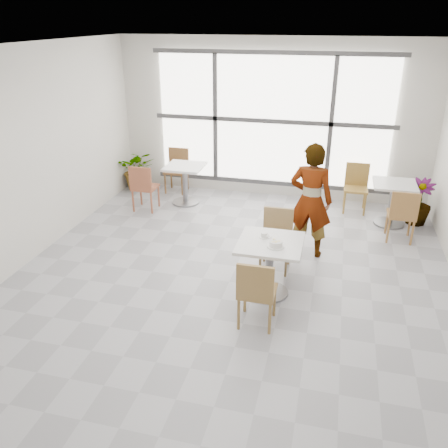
% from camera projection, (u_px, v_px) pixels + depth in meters
% --- Properties ---
extents(floor, '(7.00, 7.00, 0.00)m').
position_uv_depth(floor, '(229.00, 282.00, 6.30)').
color(floor, '#9E9EA5').
rests_on(floor, ground).
extents(ceiling, '(7.00, 7.00, 0.00)m').
position_uv_depth(ceiling, '(231.00, 48.00, 5.06)').
color(ceiling, white).
rests_on(ceiling, ground).
extents(wall_back, '(6.00, 0.00, 6.00)m').
position_uv_depth(wall_back, '(272.00, 120.00, 8.78)').
color(wall_back, silver).
rests_on(wall_back, ground).
extents(wall_front, '(6.00, 0.00, 6.00)m').
position_uv_depth(wall_front, '(86.00, 371.00, 2.59)').
color(wall_front, silver).
rests_on(wall_front, ground).
extents(wall_left, '(0.00, 7.00, 7.00)m').
position_uv_depth(wall_left, '(18.00, 160.00, 6.35)').
color(wall_left, silver).
rests_on(wall_left, ground).
extents(window, '(4.60, 0.07, 2.52)m').
position_uv_depth(window, '(272.00, 121.00, 8.72)').
color(window, white).
rests_on(window, ground).
extents(main_table, '(0.80, 0.80, 0.75)m').
position_uv_depth(main_table, '(270.00, 258.00, 5.84)').
color(main_table, silver).
rests_on(main_table, ground).
extents(chair_near, '(0.42, 0.42, 0.87)m').
position_uv_depth(chair_near, '(256.00, 290.00, 5.20)').
color(chair_near, olive).
rests_on(chair_near, ground).
extents(chair_far, '(0.42, 0.42, 0.87)m').
position_uv_depth(chair_far, '(277.00, 235.00, 6.50)').
color(chair_far, '#957548').
rests_on(chair_far, ground).
extents(oatmeal_bowl, '(0.21, 0.21, 0.09)m').
position_uv_depth(oatmeal_bowl, '(276.00, 244.00, 5.60)').
color(oatmeal_bowl, silver).
rests_on(oatmeal_bowl, main_table).
extents(coffee_cup, '(0.16, 0.13, 0.07)m').
position_uv_depth(coffee_cup, '(264.00, 235.00, 5.84)').
color(coffee_cup, silver).
rests_on(coffee_cup, main_table).
extents(person, '(0.67, 0.47, 1.72)m').
position_uv_depth(person, '(311.00, 201.00, 6.71)').
color(person, black).
rests_on(person, ground).
extents(bg_table_left, '(0.70, 0.70, 0.75)m').
position_uv_depth(bg_table_left, '(185.00, 179.00, 8.76)').
color(bg_table_left, white).
rests_on(bg_table_left, ground).
extents(bg_table_right, '(0.70, 0.70, 0.75)m').
position_uv_depth(bg_table_right, '(393.00, 198.00, 7.85)').
color(bg_table_right, silver).
rests_on(bg_table_right, ground).
extents(bg_chair_left_near, '(0.42, 0.42, 0.87)m').
position_uv_depth(bg_chair_left_near, '(143.00, 185.00, 8.40)').
color(bg_chair_left_near, '#A05539').
rests_on(bg_chair_left_near, ground).
extents(bg_chair_left_far, '(0.42, 0.42, 0.87)m').
position_uv_depth(bg_chair_left_far, '(177.00, 167.00, 9.41)').
color(bg_chair_left_far, brown).
rests_on(bg_chair_left_far, ground).
extents(bg_chair_right_near, '(0.42, 0.42, 0.87)m').
position_uv_depth(bg_chair_right_near, '(402.00, 213.00, 7.23)').
color(bg_chair_right_near, '#9E6D3A').
rests_on(bg_chair_right_near, ground).
extents(bg_chair_right_far, '(0.42, 0.42, 0.87)m').
position_uv_depth(bg_chair_right_far, '(356.00, 184.00, 8.45)').
color(bg_chair_right_far, olive).
rests_on(bg_chair_right_far, ground).
extents(plant_left, '(0.89, 0.82, 0.83)m').
position_uv_depth(plant_left, '(138.00, 170.00, 9.52)').
color(plant_left, '#5D893B').
rests_on(plant_left, ground).
extents(plant_right, '(0.60, 0.60, 0.81)m').
position_uv_depth(plant_right, '(418.00, 202.00, 7.92)').
color(plant_right, '#517B45').
rests_on(plant_right, ground).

